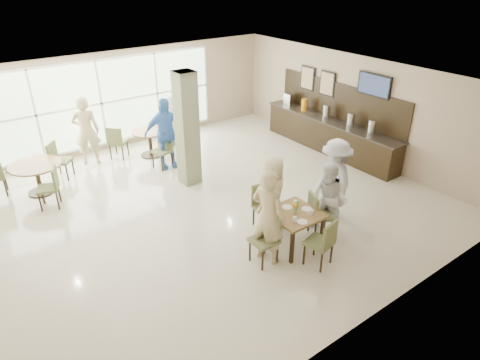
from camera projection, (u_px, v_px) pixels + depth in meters
ground at (202, 206)px, 9.80m from camera, size 10.00×10.00×0.00m
room_shell at (199, 136)px, 9.01m from camera, size 10.00×10.00×10.00m
window_bank at (101, 104)px, 12.08m from camera, size 7.00×0.04×7.00m
column at (187, 130)px, 10.22m from camera, size 0.45×0.45×2.80m
main_table at (294, 217)px, 8.14m from camera, size 0.93×0.93×0.75m
round_table_left at (36, 171)px, 10.09m from camera, size 1.18×1.18×0.75m
round_table_right at (150, 137)px, 12.08m from camera, size 0.99×0.99×0.75m
chairs_main_table at (292, 226)px, 8.21m from camera, size 2.00×2.03×0.95m
chairs_table_left at (35, 175)px, 10.15m from camera, size 2.12×1.94×0.95m
chairs_table_right at (148, 140)px, 12.07m from camera, size 2.12×1.98×0.95m
tabletop_clutter at (296, 210)px, 8.06m from camera, size 0.68×0.76×0.21m
buffet_counter at (330, 133)px, 12.38m from camera, size 0.64×4.70×1.95m
wall_tv at (374, 85)px, 10.99m from camera, size 0.06×1.00×0.58m
framed_art_a at (327, 84)px, 12.27m from camera, size 0.05×0.55×0.70m
framed_art_b at (308, 78)px, 12.84m from camera, size 0.05×0.55×0.70m
teen_left at (268, 216)px, 7.65m from camera, size 0.62×0.77×1.85m
teen_far at (273, 194)px, 8.62m from camera, size 0.89×0.65×1.62m
teen_right at (329, 200)px, 8.47m from camera, size 0.80×0.91×1.57m
teen_standing at (335, 179)px, 9.01m from camera, size 1.13×1.33×1.79m
adult_a at (165, 134)px, 11.21m from camera, size 1.23×0.86×1.91m
adult_b at (175, 122)px, 12.49m from camera, size 0.70×1.51×1.61m
adult_standing at (86, 131)px, 11.42m from camera, size 0.81×0.69×1.89m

